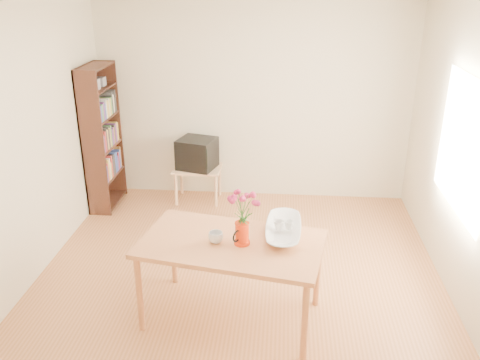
# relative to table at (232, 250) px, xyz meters

# --- Properties ---
(room) EXTENTS (4.50, 4.50, 4.50)m
(room) POSITION_rel_table_xyz_m (0.04, 0.44, 0.63)
(room) COLOR #A7663B
(room) RESTS_ON ground
(table) EXTENTS (1.63, 1.12, 0.75)m
(table) POSITION_rel_table_xyz_m (0.00, 0.00, 0.00)
(table) COLOR #BD6F40
(table) RESTS_ON ground
(tv_stand) EXTENTS (0.60, 0.45, 0.46)m
(tv_stand) POSITION_rel_table_xyz_m (-0.69, 2.41, -0.29)
(tv_stand) COLOR tan
(tv_stand) RESTS_ON ground
(bookshelf) EXTENTS (0.28, 0.70, 1.80)m
(bookshelf) POSITION_rel_table_xyz_m (-1.84, 2.19, 0.17)
(bookshelf) COLOR black
(bookshelf) RESTS_ON ground
(pitcher) EXTENTS (0.14, 0.19, 0.20)m
(pitcher) POSITION_rel_table_xyz_m (0.09, -0.03, 0.16)
(pitcher) COLOR red
(pitcher) RESTS_ON table
(flowers) EXTENTS (0.22, 0.22, 0.32)m
(flowers) POSITION_rel_table_xyz_m (0.09, -0.03, 0.42)
(flowers) COLOR #CE3066
(flowers) RESTS_ON pitcher
(mug) EXTENTS (0.14, 0.14, 0.10)m
(mug) POSITION_rel_table_xyz_m (-0.13, -0.03, 0.12)
(mug) COLOR white
(mug) RESTS_ON table
(bowl) EXTENTS (0.47, 0.47, 0.43)m
(bowl) POSITION_rel_table_xyz_m (0.43, 0.18, 0.29)
(bowl) COLOR white
(bowl) RESTS_ON table
(teacup_a) EXTENTS (0.09, 0.09, 0.07)m
(teacup_a) POSITION_rel_table_xyz_m (0.39, 0.18, 0.25)
(teacup_a) COLOR white
(teacup_a) RESTS_ON bowl
(teacup_b) EXTENTS (0.07, 0.07, 0.06)m
(teacup_b) POSITION_rel_table_xyz_m (0.47, 0.20, 0.25)
(teacup_b) COLOR white
(teacup_b) RESTS_ON bowl
(television) EXTENTS (0.54, 0.52, 0.39)m
(television) POSITION_rel_table_xyz_m (-0.69, 2.42, -0.02)
(television) COLOR black
(television) RESTS_ON tv_stand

